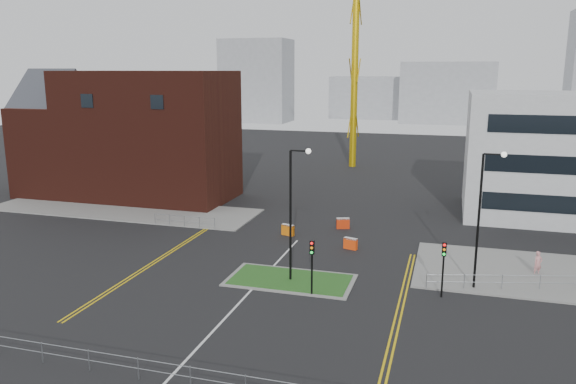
% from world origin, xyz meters
% --- Properties ---
extents(ground, '(200.00, 200.00, 0.00)m').
position_xyz_m(ground, '(0.00, 0.00, 0.00)').
color(ground, black).
rests_on(ground, ground).
extents(pavement_left, '(28.00, 8.00, 0.12)m').
position_xyz_m(pavement_left, '(-20.00, 22.00, 0.06)').
color(pavement_left, slate).
rests_on(pavement_left, ground).
extents(island_kerb, '(8.60, 4.60, 0.08)m').
position_xyz_m(island_kerb, '(2.00, 8.00, 0.04)').
color(island_kerb, slate).
rests_on(island_kerb, ground).
extents(grass_island, '(8.00, 4.00, 0.12)m').
position_xyz_m(grass_island, '(2.00, 8.00, 0.06)').
color(grass_island, '#1F501A').
rests_on(grass_island, ground).
extents(brick_building, '(24.20, 10.07, 14.24)m').
position_xyz_m(brick_building, '(-22.97, 28.00, 6.85)').
color(brick_building, '#401710').
rests_on(brick_building, ground).
extents(streetlamp_island, '(1.46, 0.36, 9.18)m').
position_xyz_m(streetlamp_island, '(2.22, 8.00, 5.41)').
color(streetlamp_island, black).
rests_on(streetlamp_island, ground).
extents(streetlamp_right_near, '(1.46, 0.36, 9.18)m').
position_xyz_m(streetlamp_right_near, '(14.22, 10.00, 5.41)').
color(streetlamp_right_near, black).
rests_on(streetlamp_right_near, ground).
extents(traffic_light_island, '(0.28, 0.33, 3.65)m').
position_xyz_m(traffic_light_island, '(4.00, 5.98, 2.57)').
color(traffic_light_island, black).
rests_on(traffic_light_island, ground).
extents(traffic_light_right, '(0.28, 0.33, 3.65)m').
position_xyz_m(traffic_light_right, '(12.00, 7.98, 2.57)').
color(traffic_light_right, black).
rests_on(traffic_light_right, ground).
extents(railing_front, '(24.05, 0.05, 1.10)m').
position_xyz_m(railing_front, '(0.00, -6.00, 0.78)').
color(railing_front, gray).
rests_on(railing_front, ground).
extents(railing_left, '(6.05, 0.05, 1.10)m').
position_xyz_m(railing_left, '(-11.00, 18.00, 0.74)').
color(railing_left, gray).
rests_on(railing_left, ground).
extents(centre_line, '(0.15, 30.00, 0.01)m').
position_xyz_m(centre_line, '(0.00, 2.00, 0.01)').
color(centre_line, silver).
rests_on(centre_line, ground).
extents(yellow_left_a, '(0.12, 24.00, 0.01)m').
position_xyz_m(yellow_left_a, '(-9.00, 10.00, 0.01)').
color(yellow_left_a, gold).
rests_on(yellow_left_a, ground).
extents(yellow_left_b, '(0.12, 24.00, 0.01)m').
position_xyz_m(yellow_left_b, '(-8.70, 10.00, 0.01)').
color(yellow_left_b, gold).
rests_on(yellow_left_b, ground).
extents(yellow_right_a, '(0.12, 20.00, 0.01)m').
position_xyz_m(yellow_right_a, '(9.50, 6.00, 0.01)').
color(yellow_right_a, gold).
rests_on(yellow_right_a, ground).
extents(yellow_right_b, '(0.12, 20.00, 0.01)m').
position_xyz_m(yellow_right_b, '(9.80, 6.00, 0.01)').
color(yellow_right_b, gold).
rests_on(yellow_right_b, ground).
extents(skyline_a, '(18.00, 12.00, 22.00)m').
position_xyz_m(skyline_a, '(-40.00, 120.00, 11.00)').
color(skyline_a, gray).
rests_on(skyline_a, ground).
extents(skyline_b, '(24.00, 12.00, 16.00)m').
position_xyz_m(skyline_b, '(10.00, 130.00, 8.00)').
color(skyline_b, gray).
rests_on(skyline_b, ground).
extents(skyline_d, '(30.00, 12.00, 12.00)m').
position_xyz_m(skyline_d, '(-8.00, 140.00, 6.00)').
color(skyline_d, gray).
rests_on(skyline_d, ground).
extents(pedestrian, '(0.76, 0.68, 1.74)m').
position_xyz_m(pedestrian, '(18.35, 13.90, 0.87)').
color(pedestrian, '#D38889').
rests_on(pedestrian, ground).
extents(barrier_left, '(1.20, 0.70, 0.96)m').
position_xyz_m(barrier_left, '(-1.21, 18.27, 0.52)').
color(barrier_left, orange).
rests_on(barrier_left, ground).
extents(barrier_mid, '(1.23, 0.75, 0.98)m').
position_xyz_m(barrier_mid, '(3.00, 21.70, 0.53)').
color(barrier_mid, red).
rests_on(barrier_mid, ground).
extents(barrier_right, '(1.16, 0.66, 0.92)m').
position_xyz_m(barrier_right, '(4.72, 16.00, 0.50)').
color(barrier_right, '#F0410D').
rests_on(barrier_right, ground).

